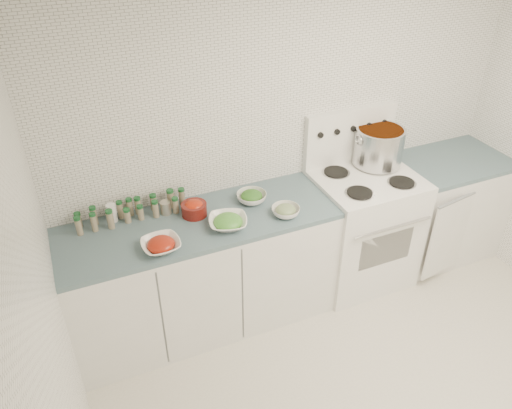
% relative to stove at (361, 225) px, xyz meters
% --- Properties ---
extents(floor, '(3.50, 3.50, 0.00)m').
position_rel_stove_xyz_m(floor, '(-0.48, -1.19, -0.50)').
color(floor, beige).
rests_on(floor, ground).
extents(room_walls, '(3.54, 3.04, 2.52)m').
position_rel_stove_xyz_m(room_walls, '(-0.48, -1.19, 1.06)').
color(room_walls, white).
rests_on(room_walls, ground).
extents(counter_left, '(1.85, 0.62, 0.90)m').
position_rel_stove_xyz_m(counter_left, '(-1.30, 0.00, -0.05)').
color(counter_left, white).
rests_on(counter_left, ground).
extents(stove, '(0.76, 0.70, 1.36)m').
position_rel_stove_xyz_m(stove, '(0.00, 0.00, 0.00)').
color(stove, white).
rests_on(stove, ground).
extents(counter_right, '(0.89, 0.69, 0.90)m').
position_rel_stove_xyz_m(counter_right, '(0.82, 0.00, -0.05)').
color(counter_right, white).
rests_on(counter_right, ground).
extents(stock_pot, '(0.39, 0.37, 0.28)m').
position_rel_stove_xyz_m(stock_pot, '(0.17, 0.14, 0.60)').
color(stock_pot, silver).
rests_on(stock_pot, stove).
extents(bowl_tomato, '(0.24, 0.24, 0.08)m').
position_rel_stove_xyz_m(bowl_tomato, '(-1.61, -0.18, 0.44)').
color(bowl_tomato, white).
rests_on(bowl_tomato, counter_left).
extents(bowl_snowpea, '(0.31, 0.31, 0.08)m').
position_rel_stove_xyz_m(bowl_snowpea, '(-1.15, -0.13, 0.44)').
color(bowl_snowpea, white).
rests_on(bowl_snowpea, counter_left).
extents(bowl_broccoli, '(0.24, 0.24, 0.08)m').
position_rel_stove_xyz_m(bowl_broccoli, '(-0.90, 0.09, 0.44)').
color(bowl_broccoli, white).
rests_on(bowl_broccoli, counter_left).
extents(bowl_zucchini, '(0.19, 0.19, 0.08)m').
position_rel_stove_xyz_m(bowl_zucchini, '(-0.75, -0.16, 0.44)').
color(bowl_zucchini, white).
rests_on(bowl_zucchini, counter_left).
extents(bowl_pepper, '(0.17, 0.17, 0.11)m').
position_rel_stove_xyz_m(bowl_pepper, '(-1.31, 0.09, 0.46)').
color(bowl_pepper, '#5B140F').
rests_on(bowl_pepper, counter_left).
extents(salt_canister, '(0.07, 0.07, 0.13)m').
position_rel_stove_xyz_m(salt_canister, '(-1.82, 0.23, 0.47)').
color(salt_canister, white).
rests_on(salt_canister, counter_left).
extents(tin_can, '(0.08, 0.08, 0.09)m').
position_rel_stove_xyz_m(tin_can, '(-1.48, 0.18, 0.45)').
color(tin_can, '#A19888').
rests_on(tin_can, counter_left).
extents(spice_cluster, '(0.73, 0.15, 0.14)m').
position_rel_stove_xyz_m(spice_cluster, '(-1.70, 0.21, 0.47)').
color(spice_cluster, gray).
rests_on(spice_cluster, counter_left).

